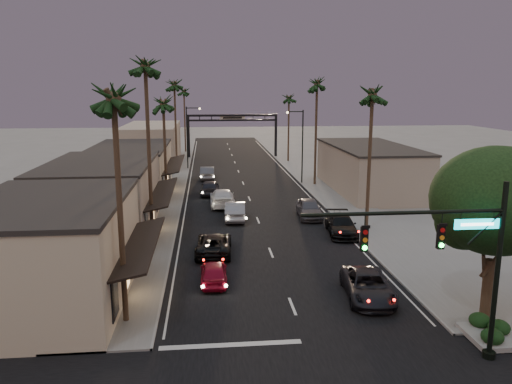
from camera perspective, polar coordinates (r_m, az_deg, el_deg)
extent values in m
plane|color=slate|center=(56.01, -1.03, -0.11)|extent=(200.00, 200.00, 0.00)
cube|color=black|center=(60.90, -1.42, 0.85)|extent=(14.00, 120.00, 0.02)
cube|color=slate|center=(67.81, -9.90, 1.84)|extent=(5.00, 92.00, 0.12)
cube|color=slate|center=(69.04, 6.04, 2.13)|extent=(5.00, 92.00, 0.12)
cube|color=#C4B696|center=(29.32, -22.56, -6.50)|extent=(8.00, 12.00, 5.50)
cube|color=gray|center=(42.45, -17.22, -0.67)|extent=(8.00, 14.00, 5.50)
cube|color=#C4B696|center=(57.99, -14.13, 2.46)|extent=(8.00, 16.00, 5.00)
cube|color=gray|center=(80.56, -11.82, 5.42)|extent=(8.00, 20.00, 6.00)
cube|color=gray|center=(58.36, 12.80, 2.58)|extent=(8.00, 18.00, 5.00)
cylinder|color=black|center=(23.44, 25.85, -8.32)|extent=(0.22, 0.22, 7.80)
cylinder|color=black|center=(20.80, 16.59, -2.29)|extent=(8.40, 0.16, 0.16)
cube|color=black|center=(20.53, 12.26, -5.29)|extent=(0.28, 0.22, 1.00)
cube|color=black|center=(21.71, 20.35, -4.83)|extent=(0.28, 0.22, 1.00)
cube|color=#0BA0AC|center=(22.28, 23.92, -3.37)|extent=(1.90, 0.08, 0.42)
cylinder|color=#38281C|center=(27.90, 24.88, -10.12)|extent=(0.52, 0.52, 3.20)
ellipsoid|color=black|center=(26.63, 25.72, -0.86)|extent=(6.20, 6.20, 5.20)
sphere|color=black|center=(26.80, 22.64, -3.16)|extent=(2.80, 2.80, 2.80)
cube|color=gray|center=(26.58, 25.27, -15.02)|extent=(2.20, 2.60, 0.24)
cube|color=black|center=(85.08, -7.71, 6.22)|extent=(0.40, 0.40, 7.00)
cube|color=black|center=(85.84, 2.27, 6.37)|extent=(0.40, 0.40, 7.00)
cube|color=black|center=(84.88, -2.72, 8.74)|extent=(15.20, 0.35, 0.35)
cube|color=black|center=(84.92, -2.71, 8.20)|extent=(15.20, 0.30, 0.30)
cube|color=beige|center=(84.88, -2.72, 8.47)|extent=(4.20, 0.12, 1.00)
cylinder|color=black|center=(61.17, 5.33, 5.11)|extent=(0.16, 0.16, 9.00)
cylinder|color=black|center=(60.65, 4.47, 9.15)|extent=(2.00, 0.12, 0.12)
sphere|color=#FFD899|center=(60.50, 3.62, 9.06)|extent=(0.30, 0.30, 0.30)
cylinder|color=black|center=(73.04, -7.88, 6.12)|extent=(0.16, 0.16, 9.00)
cylinder|color=black|center=(72.72, -7.18, 9.51)|extent=(2.00, 0.12, 0.12)
sphere|color=#FFD899|center=(72.71, -6.46, 9.45)|extent=(0.30, 0.30, 0.30)
cylinder|color=#38281C|center=(24.75, -15.25, -2.64)|extent=(0.28, 0.28, 11.00)
sphere|color=black|center=(24.02, -16.04, 11.60)|extent=(3.20, 3.20, 3.20)
cylinder|color=#38281C|center=(37.22, -12.11, 3.79)|extent=(0.28, 0.28, 13.00)
sphere|color=black|center=(36.95, -12.59, 14.75)|extent=(3.20, 3.20, 3.20)
cylinder|color=#38281C|center=(51.23, -10.34, 4.27)|extent=(0.28, 0.28, 10.00)
sphere|color=black|center=(50.83, -10.58, 10.54)|extent=(3.20, 3.20, 3.20)
cylinder|color=#38281C|center=(69.99, -9.16, 7.07)|extent=(0.28, 0.28, 12.00)
sphere|color=black|center=(69.79, -9.34, 12.48)|extent=(3.20, 3.20, 3.20)
cylinder|color=#38281C|center=(41.22, 12.82, 3.10)|extent=(0.28, 0.28, 11.00)
sphere|color=black|center=(40.79, 13.21, 11.60)|extent=(3.20, 3.20, 3.20)
cylinder|color=#38281C|center=(60.33, 6.85, 6.42)|extent=(0.28, 0.28, 12.00)
sphere|color=black|center=(60.09, 7.01, 12.70)|extent=(3.20, 3.20, 3.20)
cylinder|color=#38281C|center=(79.98, 3.74, 7.04)|extent=(0.28, 0.28, 10.00)
sphere|color=black|center=(79.73, 3.79, 11.05)|extent=(3.20, 3.20, 3.20)
cylinder|color=#38281C|center=(92.92, -8.14, 7.90)|extent=(0.28, 0.28, 11.00)
sphere|color=black|center=(92.73, -8.25, 11.66)|extent=(3.20, 3.20, 3.20)
imported|color=maroon|center=(30.38, -4.84, -9.13)|extent=(1.63, 3.97, 1.35)
imported|color=black|center=(35.56, -4.84, -5.90)|extent=(2.72, 5.38, 1.46)
imported|color=gray|center=(44.51, -2.40, -2.14)|extent=(2.04, 5.09, 1.64)
imported|color=silver|center=(49.81, -3.88, -0.63)|extent=(2.39, 5.85, 1.70)
imported|color=black|center=(55.18, -5.30, 0.54)|extent=(2.18, 4.93, 1.65)
imported|color=#505156|center=(64.74, -5.58, 2.19)|extent=(1.83, 5.04, 1.65)
imported|color=black|center=(28.85, 12.65, -10.41)|extent=(3.00, 5.53, 1.47)
imported|color=black|center=(40.56, 9.72, -3.74)|extent=(2.75, 5.55, 1.55)
imported|color=#525156|center=(45.38, 6.09, -1.89)|extent=(2.28, 5.09, 1.70)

